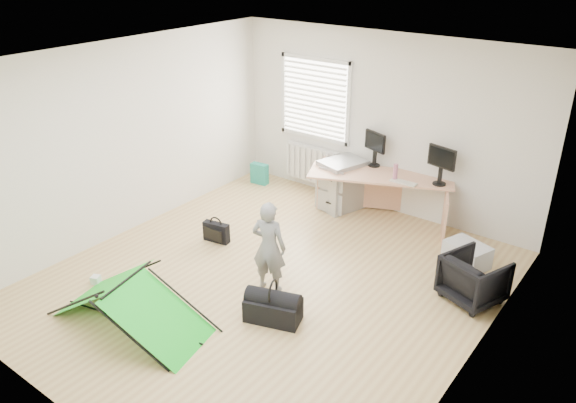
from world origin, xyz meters
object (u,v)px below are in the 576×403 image
Objects in this scene: thermos at (395,172)px; office_chair at (474,279)px; laptop_bag at (216,232)px; storage_crate at (467,254)px; monitor_left at (375,154)px; desk at (379,197)px; filing_cabinet at (342,184)px; kite at (130,302)px; monitor_right at (441,171)px; person at (269,247)px; duffel_bag at (273,310)px.

thermos reaches higher than office_chair.
storage_crate is at bearing 15.77° from laptop_bag.
monitor_left is at bearing -13.77° from office_chair.
monitor_left is (-0.25, 0.25, 0.56)m from desk.
filing_cabinet is 1.88× the size of monitor_left.
filing_cabinet reaches higher than laptop_bag.
office_chair is at bearing -64.92° from storage_crate.
kite is at bearing -78.91° from monitor_left.
monitor_left is at bearing 68.82° from kite.
office_chair is at bearing 2.48° from laptop_bag.
monitor_right is 1.87m from office_chair.
monitor_left is at bearing -170.82° from monitor_right.
kite is (-0.67, -4.16, -0.63)m from monitor_left.
person is (0.12, -2.72, -0.34)m from monitor_left.
thermos is 0.38× the size of office_chair.
office_chair is 0.34× the size of kite.
monitor_right reaches higher than kite.
office_chair is (2.56, -1.22, -0.10)m from filing_cabinet.
desk is 2.49m from laptop_bag.
duffel_bag is (-0.55, -3.10, -0.79)m from monitor_right.
kite is at bearing 64.03° from office_chair.
person reaches higher than monitor_left.
desk reaches higher than duffel_bag.
monitor_right is 1.14× the size of laptop_bag.
office_chair reaches higher than kite.
desk reaches higher than laptop_bag.
duffel_bag is at bearing 27.02° from kite.
thermos reaches higher than desk.
office_chair is 1.67× the size of laptop_bag.
filing_cabinet is 1.01m from thermos.
thermos reaches higher than laptop_bag.
person is at bearing 114.00° from duffel_bag.
person reaches higher than thermos.
person is (-0.38, -2.42, -0.26)m from thermos.
laptop_bag is at bearing 133.61° from duffel_bag.
monitor_left reaches higher than laptop_bag.
office_chair is at bearing -13.98° from monitor_left.
kite is at bearing 46.16° from person.
person reaches higher than duffel_bag.
desk is 1.15× the size of kite.
desk is at bearing 64.76° from kite.
office_chair is 1.18× the size of storage_crate.
thermos is (0.91, -0.05, 0.44)m from filing_cabinet.
laptop_bag is at bearing -94.68° from filing_cabinet.
monitor_left is 3.32m from duffel_bag.
laptop_bag is (-0.54, 1.91, -0.14)m from kite.
kite is (-2.83, -2.69, -0.00)m from office_chair.
laptop_bag is at bearing -123.33° from monitor_right.
monitor_left is at bearing 81.29° from duffel_bag.
filing_cabinet is 0.71m from monitor_left.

